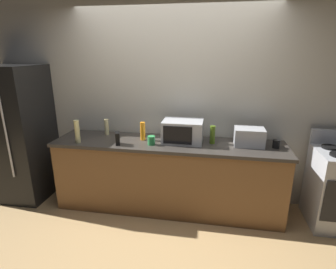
{
  "coord_description": "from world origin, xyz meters",
  "views": [
    {
      "loc": [
        0.54,
        -2.64,
        1.97
      ],
      "look_at": [
        0.0,
        0.4,
        1.0
      ],
      "focal_mm": 28.56,
      "sensor_mm": 36.0,
      "label": 1
    }
  ],
  "objects": [
    {
      "name": "bottle_dish_soap",
      "position": [
        -0.33,
        0.44,
        1.01
      ],
      "size": [
        0.06,
        0.06,
        0.23
      ],
      "primitive_type": "cylinder",
      "color": "orange",
      "rests_on": "counter_run"
    },
    {
      "name": "toaster_oven",
      "position": [
        0.96,
        0.46,
        1.01
      ],
      "size": [
        0.34,
        0.26,
        0.21
      ],
      "primitive_type": "cube",
      "color": "#B7BABF",
      "rests_on": "counter_run"
    },
    {
      "name": "back_wall",
      "position": [
        0.0,
        0.81,
        1.35
      ],
      "size": [
        6.4,
        0.1,
        2.7
      ],
      "primitive_type": "cube",
      "color": "beige",
      "rests_on": "ground_plane"
    },
    {
      "name": "ground_plane",
      "position": [
        0.0,
        0.0,
        0.0
      ],
      "size": [
        8.0,
        8.0,
        0.0
      ],
      "primitive_type": "plane",
      "color": "tan"
    },
    {
      "name": "mug_black",
      "position": [
        1.26,
        0.42,
        0.95
      ],
      "size": [
        0.08,
        0.08,
        0.1
      ],
      "primitive_type": "cylinder",
      "color": "black",
      "rests_on": "counter_run"
    },
    {
      "name": "bottle_vinegar",
      "position": [
        -1.08,
        0.2,
        1.04
      ],
      "size": [
        0.06,
        0.06,
        0.28
      ],
      "primitive_type": "cylinder",
      "color": "beige",
      "rests_on": "counter_run"
    },
    {
      "name": "bottle_hand_soap",
      "position": [
        -0.86,
        0.57,
        1.01
      ],
      "size": [
        0.06,
        0.06,
        0.21
      ],
      "primitive_type": "cylinder",
      "color": "beige",
      "rests_on": "counter_run"
    },
    {
      "name": "counter_run",
      "position": [
        0.0,
        0.4,
        0.45
      ],
      "size": [
        2.84,
        0.64,
        0.9
      ],
      "color": "brown",
      "rests_on": "ground_plane"
    },
    {
      "name": "cordless_phone",
      "position": [
        -0.58,
        0.22,
        0.98
      ],
      "size": [
        0.08,
        0.12,
        0.15
      ],
      "primitive_type": "cube",
      "rotation": [
        0.0,
        0.0,
        0.34
      ],
      "color": "black",
      "rests_on": "counter_run"
    },
    {
      "name": "mug_green",
      "position": [
        -0.18,
        0.28,
        0.95
      ],
      "size": [
        0.09,
        0.09,
        0.11
      ],
      "primitive_type": "cylinder",
      "color": "#2D8C47",
      "rests_on": "counter_run"
    },
    {
      "name": "bottle_olive_oil",
      "position": [
        0.53,
        0.46,
        1.01
      ],
      "size": [
        0.06,
        0.06,
        0.22
      ],
      "primitive_type": "cylinder",
      "color": "#4C6B19",
      "rests_on": "counter_run"
    },
    {
      "name": "microwave",
      "position": [
        0.17,
        0.45,
        1.04
      ],
      "size": [
        0.48,
        0.35,
        0.27
      ],
      "color": "#B7BABF",
      "rests_on": "counter_run"
    },
    {
      "name": "refrigerator",
      "position": [
        -2.05,
        0.4,
        0.9
      ],
      "size": [
        0.72,
        0.73,
        1.8
      ],
      "color": "black",
      "rests_on": "ground_plane"
    }
  ]
}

